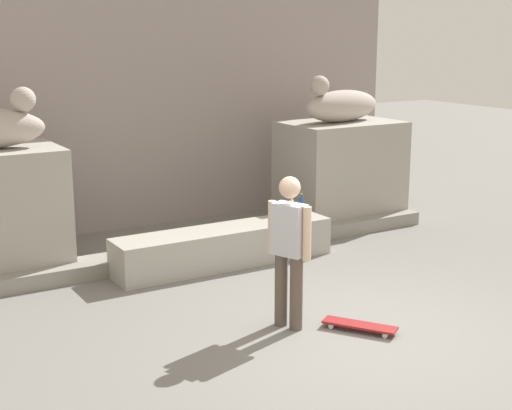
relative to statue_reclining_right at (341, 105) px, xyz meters
name	(u,v)px	position (x,y,z in m)	size (l,w,h in m)	color
ground_plane	(351,334)	(-2.83, -3.98, -1.96)	(40.00, 40.00, 0.00)	slate
facade_wall	(140,67)	(-2.83, 1.66, 0.61)	(9.39, 0.60, 5.14)	gray
pedestal_right	(340,172)	(0.04, 0.01, -1.12)	(1.92, 1.29, 1.68)	#A39E93
statue_reclining_right	(341,105)	(0.00, 0.00, 0.00)	(1.68, 0.85, 0.78)	#B5A69C
ledge_block	(225,246)	(-2.83, -1.17, -1.70)	(3.14, 0.64, 0.52)	#A39E93
skater	(289,246)	(-3.30, -3.48, -1.04)	(0.32, 0.51, 1.67)	brown
skateboard	(360,325)	(-2.70, -3.97, -1.90)	(0.61, 0.77, 0.08)	maroon
bottle_blue	(301,206)	(-1.49, -1.07, -1.31)	(0.06, 0.06, 0.32)	#194C99
bottle_clear	(292,208)	(-1.71, -1.14, -1.31)	(0.06, 0.06, 0.32)	silver
bottle_orange	(291,206)	(-1.59, -0.95, -1.33)	(0.08, 0.08, 0.28)	orange
stair_step	(208,248)	(-2.83, -0.66, -1.86)	(7.64, 0.50, 0.21)	gray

